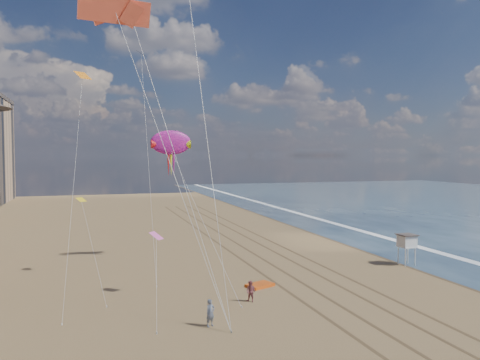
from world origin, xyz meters
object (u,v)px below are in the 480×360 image
Objects in this scene: kite_flyer_b at (251,291)px; lifeguard_stand at (407,241)px; kite_flyer_a at (210,313)px; grounded_kite at (260,285)px; show_kite at (171,143)px.

lifeguard_stand is at bearing 65.97° from kite_flyer_b.
kite_flyer_a is at bearing -89.26° from kite_flyer_b.
grounded_kite is at bearing 27.08° from kite_flyer_a.
grounded_kite is 19.87m from show_kite.
kite_flyer_b is at bearing -141.91° from grounded_kite.
show_kite reaches higher than grounded_kite.
show_kite reaches higher than lifeguard_stand.
kite_flyer_a is (-6.72, -8.28, 0.82)m from grounded_kite.
kite_flyer_a is 6.22m from kite_flyer_b.
show_kite is 21.88m from kite_flyer_b.
lifeguard_stand reaches higher than kite_flyer_a.
kite_flyer_a is at bearing -92.37° from show_kite.
kite_flyer_b is at bearing -160.82° from lifeguard_stand.
kite_flyer_a is at bearing -155.38° from lifeguard_stand.
lifeguard_stand is 27.50m from kite_flyer_a.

